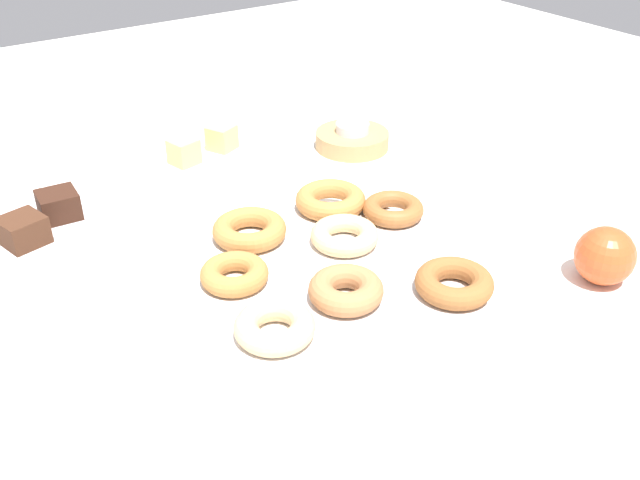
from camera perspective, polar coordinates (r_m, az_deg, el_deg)
The scene contains 19 objects.
ground_plane at distance 0.83m, azimuth 1.18°, elevation -3.59°, with size 2.40×2.40×0.00m, color white.
donut_plate at distance 0.82m, azimuth 1.18°, elevation -3.15°, with size 0.35×0.35×0.02m, color silver.
donut_0 at distance 0.88m, azimuth -5.65°, elevation 0.82°, with size 0.09×0.09×0.03m, color #BC7A3D.
donut_1 at distance 0.93m, azimuth 5.86°, elevation 2.47°, with size 0.08×0.08×0.02m, color #995B2D.
donut_2 at distance 0.72m, azimuth -3.64°, elevation -6.91°, with size 0.08×0.08×0.03m, color #EABC84.
donut_3 at distance 0.94m, azimuth 0.84°, elevation 3.20°, with size 0.09×0.09×0.03m, color #BC7A3D.
donut_4 at distance 0.77m, azimuth 2.08°, elevation -4.00°, with size 0.08×0.08×0.03m, color #B27547.
donut_5 at distance 0.87m, azimuth 1.97°, elevation 0.37°, with size 0.08×0.08×0.02m, color #EABC84.
donut_6 at distance 0.79m, azimuth 10.66°, elevation -3.38°, with size 0.09×0.09×0.03m, color #995B2D.
donut_7 at distance 0.80m, azimuth -6.85°, elevation -2.70°, with size 0.08×0.08×0.02m, color #BC7A3D.
cake_plate at distance 0.97m, azimuth -20.86°, elevation 0.35°, with size 0.20×0.20×0.01m, color silver.
brownie_near at distance 0.94m, azimuth -22.63°, elevation 0.71°, with size 0.05×0.05×0.04m, color #472819.
brownie_far at distance 0.98m, azimuth -20.14°, elevation 2.65°, with size 0.05×0.05×0.04m, color #381E14.
candle_holder at distance 1.16m, azimuth 2.59°, elevation 7.98°, with size 0.12×0.12×0.03m, color tan.
tealight at distance 1.15m, azimuth 2.61°, elevation 8.94°, with size 0.05×0.05×0.01m, color silver.
fruit_bowl at distance 1.07m, azimuth -8.98°, elevation 5.75°, with size 0.20×0.20×0.03m, color silver.
melon_chunk_left at distance 1.05m, azimuth -10.81°, elevation 6.93°, with size 0.04×0.04×0.04m, color #DBD67A.
melon_chunk_right at distance 1.09m, azimuth -7.85°, elevation 8.09°, with size 0.04×0.04×0.04m, color #DBD67A.
apple at distance 0.88m, azimuth 21.80°, elevation -1.18°, with size 0.07×0.07×0.07m, color #CC4C23.
Camera 1 is at (-0.40, -0.55, 0.47)m, focal length 40.08 mm.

